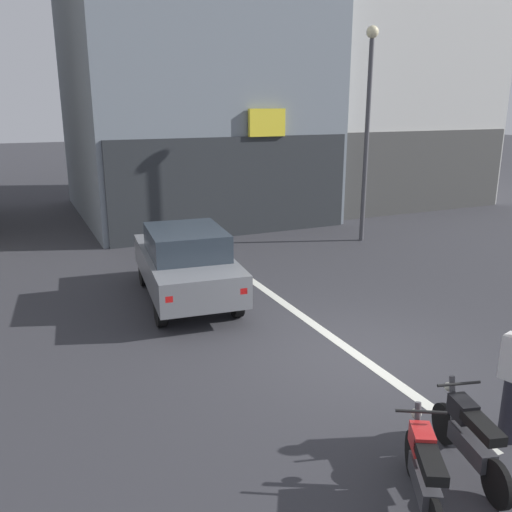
% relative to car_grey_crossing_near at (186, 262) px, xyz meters
% --- Properties ---
extents(ground_plane, '(120.00, 120.00, 0.00)m').
position_rel_car_grey_crossing_near_xyz_m(ground_plane, '(1.86, -3.88, -0.89)').
color(ground_plane, '#333338').
extents(lane_centre_line, '(0.20, 18.00, 0.01)m').
position_rel_car_grey_crossing_near_xyz_m(lane_centre_line, '(1.86, 2.12, -0.88)').
color(lane_centre_line, silver).
rests_on(lane_centre_line, ground).
extents(building_far_right, '(8.29, 8.10, 16.55)m').
position_rel_car_grey_crossing_near_xyz_m(building_far_right, '(11.67, 9.86, 7.37)').
color(building_far_right, silver).
rests_on(building_far_right, ground).
extents(car_grey_crossing_near, '(2.18, 4.26, 1.64)m').
position_rel_car_grey_crossing_near_xyz_m(car_grey_crossing_near, '(0.00, 0.00, 0.00)').
color(car_grey_crossing_near, black).
rests_on(car_grey_crossing_near, ground).
extents(street_lamp, '(0.36, 0.36, 6.38)m').
position_rel_car_grey_crossing_near_xyz_m(street_lamp, '(6.70, 2.93, 3.03)').
color(street_lamp, '#47474C').
rests_on(street_lamp, ground).
extents(motorcycle_red_row_leftmost, '(0.87, 1.49, 0.98)m').
position_rel_car_grey_crossing_near_xyz_m(motorcycle_red_row_leftmost, '(0.39, -7.17, -0.43)').
color(motorcycle_red_row_leftmost, black).
rests_on(motorcycle_red_row_leftmost, ground).
extents(motorcycle_black_row_left_mid, '(0.61, 1.63, 0.98)m').
position_rel_car_grey_crossing_near_xyz_m(motorcycle_black_row_left_mid, '(1.29, -6.91, -0.43)').
color(motorcycle_black_row_left_mid, black).
rests_on(motorcycle_black_row_left_mid, ground).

